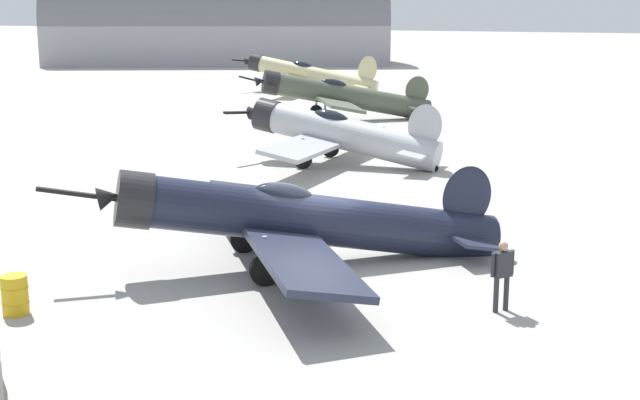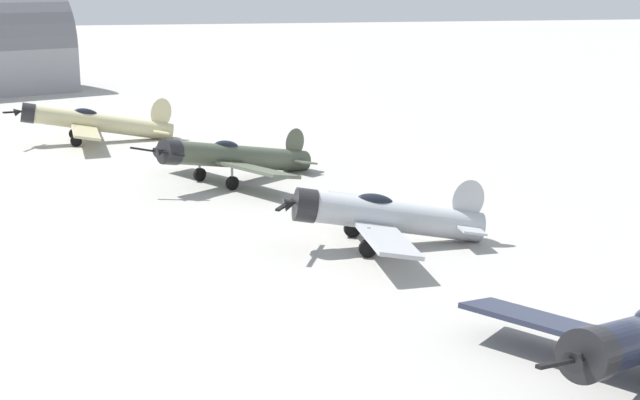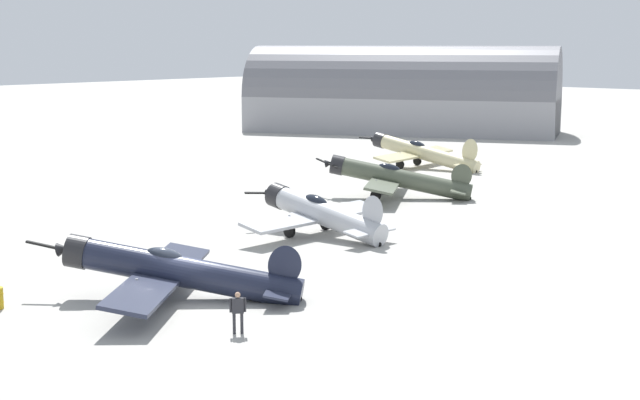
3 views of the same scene
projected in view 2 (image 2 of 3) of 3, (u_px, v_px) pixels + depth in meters
The scene contains 3 objects.
airplane_mid_apron at pixel (382, 216), 41.24m from camera, with size 10.64×9.94×3.04m.
airplane_far_line at pixel (233, 157), 53.80m from camera, with size 10.63×11.14×3.30m.
airplane_outer_stand at pixel (94, 122), 66.67m from camera, with size 11.55×11.79×3.32m.
Camera 2 is at (-23.89, 15.62, 11.95)m, focal length 51.95 mm.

